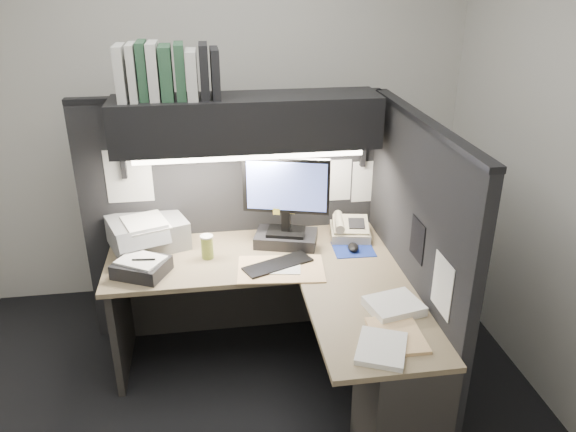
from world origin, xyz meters
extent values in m
plane|color=black|center=(0.00, 0.00, 0.00)|extent=(3.50, 3.50, 0.00)
cube|color=beige|center=(0.00, 1.50, 1.35)|extent=(3.50, 0.04, 2.70)
cube|color=black|center=(0.03, 0.93, 0.80)|extent=(1.90, 0.06, 1.60)
cube|color=black|center=(0.98, 0.18, 0.80)|extent=(0.06, 1.50, 1.60)
cube|color=#806A51|center=(0.10, 0.56, 0.71)|extent=(1.70, 0.68, 0.03)
cube|color=#806A51|center=(0.65, -0.21, 0.71)|extent=(0.60, 0.85, 0.03)
cube|color=#2C2927|center=(0.10, 0.86, 0.35)|extent=(1.61, 0.02, 0.70)
cube|color=#2C2927|center=(-0.70, 0.56, 0.35)|extent=(0.04, 0.61, 0.70)
cube|color=#2C2927|center=(0.75, -0.43, 0.35)|extent=(0.38, 0.40, 0.70)
cube|color=black|center=(0.12, 0.75, 1.50)|extent=(1.55, 0.34, 0.30)
cylinder|color=white|center=(0.12, 0.61, 1.33)|extent=(1.32, 0.04, 0.04)
cube|color=black|center=(0.34, 0.67, 0.77)|extent=(0.43, 0.33, 0.07)
cube|color=black|center=(0.34, 0.67, 0.89)|extent=(0.06, 0.05, 0.13)
cube|color=black|center=(0.34, 0.66, 1.12)|extent=(0.52, 0.18, 0.35)
cube|color=#7088F6|center=(0.34, 0.64, 1.12)|extent=(0.47, 0.14, 0.30)
cube|color=black|center=(0.25, 0.38, 0.74)|extent=(0.43, 0.29, 0.02)
cube|color=navy|center=(0.74, 0.53, 0.73)|extent=(0.25, 0.23, 0.00)
ellipsoid|color=black|center=(0.74, 0.51, 0.75)|extent=(0.09, 0.12, 0.04)
cube|color=beige|center=(0.76, 0.71, 0.78)|extent=(0.28, 0.29, 0.10)
cylinder|color=#BAB94A|center=(-0.15, 0.55, 0.80)|extent=(0.09, 0.09, 0.14)
cube|color=gray|center=(-0.51, 0.77, 0.82)|extent=(0.54, 0.50, 0.18)
cube|color=black|center=(-0.52, 0.41, 0.77)|extent=(0.35, 0.33, 0.08)
cube|color=#DAB17B|center=(0.26, 0.34, 0.73)|extent=(0.52, 0.37, 0.01)
cube|color=white|center=(0.77, -0.15, 0.75)|extent=(0.30, 0.27, 0.05)
cube|color=white|center=(0.62, -0.46, 0.74)|extent=(0.30, 0.33, 0.03)
cube|color=#DAB17B|center=(0.72, -0.37, 0.74)|extent=(0.24, 0.30, 0.02)
cube|color=beige|center=(-0.55, 0.74, 1.80)|extent=(0.05, 0.22, 0.30)
cube|color=beige|center=(-0.49, 0.74, 1.80)|extent=(0.04, 0.22, 0.30)
cube|color=#23462E|center=(-0.44, 0.77, 1.80)|extent=(0.05, 0.22, 0.31)
cube|color=beige|center=(-0.38, 0.75, 1.80)|extent=(0.06, 0.22, 0.31)
cube|color=#23462E|center=(-0.31, 0.75, 1.79)|extent=(0.07, 0.22, 0.29)
cube|color=#23462E|center=(-0.24, 0.75, 1.80)|extent=(0.06, 0.22, 0.30)
cube|color=beige|center=(-0.17, 0.73, 1.78)|extent=(0.06, 0.22, 0.26)
cube|color=black|center=(-0.10, 0.75, 1.80)|extent=(0.05, 0.22, 0.29)
cube|color=black|center=(-0.04, 0.73, 1.79)|extent=(0.05, 0.22, 0.27)
cube|color=white|center=(0.70, 0.90, 1.05)|extent=(0.21, 0.00, 0.28)
cube|color=white|center=(0.92, 0.90, 1.03)|extent=(0.21, 0.00, 0.28)
cube|color=white|center=(-0.60, 0.90, 1.15)|extent=(0.28, 0.00, 0.34)
cube|color=black|center=(0.95, 0.04, 1.02)|extent=(0.00, 0.18, 0.22)
cube|color=white|center=(0.95, -0.31, 0.95)|extent=(0.00, 0.21, 0.28)
camera|label=1|loc=(-0.11, -2.45, 2.33)|focal=35.00mm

